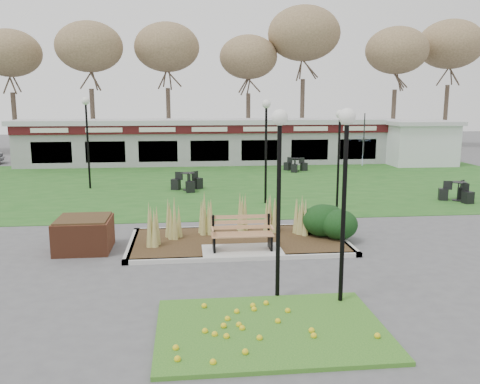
{
  "coord_description": "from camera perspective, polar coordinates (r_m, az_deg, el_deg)",
  "views": [
    {
      "loc": [
        -1.5,
        -13.24,
        4.24
      ],
      "look_at": [
        0.14,
        2.0,
        1.4
      ],
      "focal_mm": 38.0,
      "sensor_mm": 36.0,
      "label": 1
    }
  ],
  "objects": [
    {
      "name": "lamp_post_far_right",
      "position": [
        19.42,
        11.08,
        5.98
      ],
      "size": [
        0.32,
        0.32,
        3.82
      ],
      "color": "black",
      "rests_on": "ground"
    },
    {
      "name": "bistro_set_b",
      "position": [
        23.78,
        -5.87,
        0.87
      ],
      "size": [
        1.52,
        1.45,
        0.82
      ],
      "color": "black",
      "rests_on": "ground"
    },
    {
      "name": "bistro_set_c",
      "position": [
        23.09,
        23.27,
        -0.25
      ],
      "size": [
        1.47,
        1.42,
        0.8
      ],
      "color": "black",
      "rests_on": "ground"
    },
    {
      "name": "park_bench",
      "position": [
        14.05,
        0.2,
        -4.58
      ],
      "size": [
        1.7,
        0.66,
        0.93
      ],
      "color": "#AE764E",
      "rests_on": "ground"
    },
    {
      "name": "lawn",
      "position": [
        25.64,
        -2.7,
        0.97
      ],
      "size": [
        34.0,
        16.0,
        0.02
      ],
      "primitive_type": "cube",
      "color": "#1E561B",
      "rests_on": "ground"
    },
    {
      "name": "brick_planter",
      "position": [
        15.01,
        -17.12,
        -4.52
      ],
      "size": [
        1.5,
        1.5,
        0.95
      ],
      "color": "brown",
      "rests_on": "ground"
    },
    {
      "name": "ground",
      "position": [
        13.98,
        0.32,
        -7.17
      ],
      "size": [
        100.0,
        100.0,
        0.0
      ],
      "primitive_type": "plane",
      "color": "#515154",
      "rests_on": "ground"
    },
    {
      "name": "service_hut",
      "position": [
        34.77,
        19.53,
        5.28
      ],
      "size": [
        4.4,
        3.4,
        2.83
      ],
      "color": "silver",
      "rests_on": "ground"
    },
    {
      "name": "patio_umbrella",
      "position": [
        28.13,
        13.68,
        4.58
      ],
      "size": [
        2.13,
        2.16,
        2.35
      ],
      "color": "black",
      "rests_on": "ground"
    },
    {
      "name": "flower_bed",
      "position": [
        9.71,
        3.48,
        -14.96
      ],
      "size": [
        4.2,
        3.0,
        0.16
      ],
      "color": "#24601B",
      "rests_on": "ground"
    },
    {
      "name": "lamp_post_mid_right",
      "position": [
        20.41,
        2.95,
        7.15
      ],
      "size": [
        0.35,
        0.35,
        4.2
      ],
      "color": "black",
      "rests_on": "ground"
    },
    {
      "name": "bistro_set_d",
      "position": [
        30.06,
        6.22,
        2.84
      ],
      "size": [
        1.37,
        1.41,
        0.76
      ],
      "color": "black",
      "rests_on": "ground"
    },
    {
      "name": "food_pavilion",
      "position": [
        33.35,
        -3.56,
        5.7
      ],
      "size": [
        24.6,
        3.4,
        2.9
      ],
      "color": "gray",
      "rests_on": "ground"
    },
    {
      "name": "planting_bed",
      "position": [
        15.35,
        4.5,
        -4.17
      ],
      "size": [
        6.75,
        3.4,
        1.27
      ],
      "color": "#311E13",
      "rests_on": "ground"
    },
    {
      "name": "lamp_post_near_left",
      "position": [
        10.32,
        11.75,
        3.11
      ],
      "size": [
        0.34,
        0.34,
        4.05
      ],
      "color": "black",
      "rests_on": "ground"
    },
    {
      "name": "tree_backdrop",
      "position": [
        41.47,
        -4.2,
        16.15
      ],
      "size": [
        47.24,
        5.24,
        10.36
      ],
      "color": "#47382B",
      "rests_on": "ground"
    },
    {
      "name": "lamp_post_near_right",
      "position": [
        10.42,
        4.42,
        3.26
      ],
      "size": [
        0.33,
        0.33,
        4.03
      ],
      "color": "black",
      "rests_on": "ground"
    },
    {
      "name": "lamp_post_mid_left",
      "position": [
        24.88,
        -16.84,
        7.48
      ],
      "size": [
        0.36,
        0.36,
        4.29
      ],
      "color": "black",
      "rests_on": "ground"
    }
  ]
}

